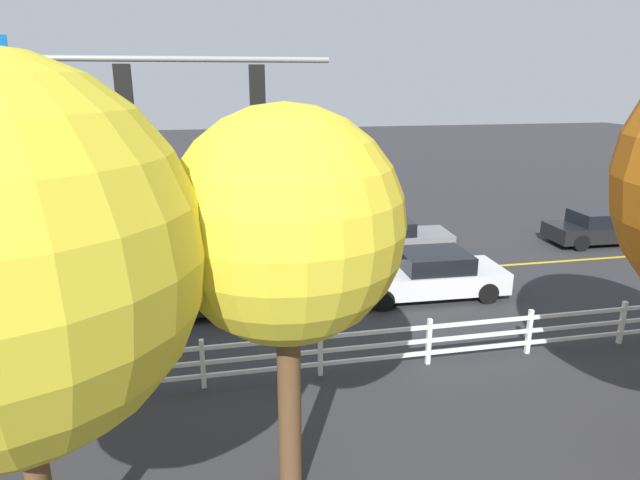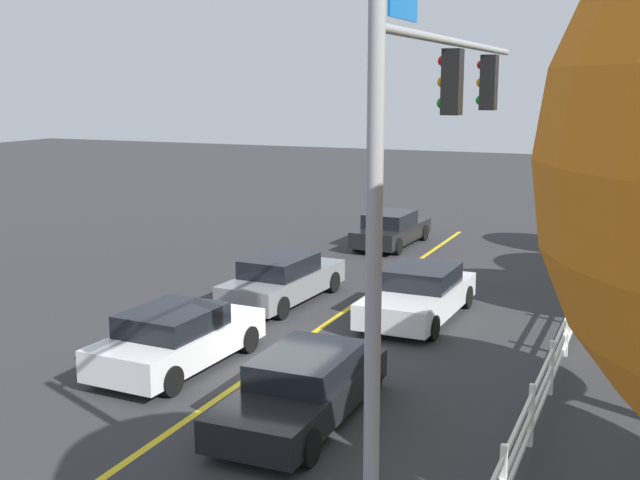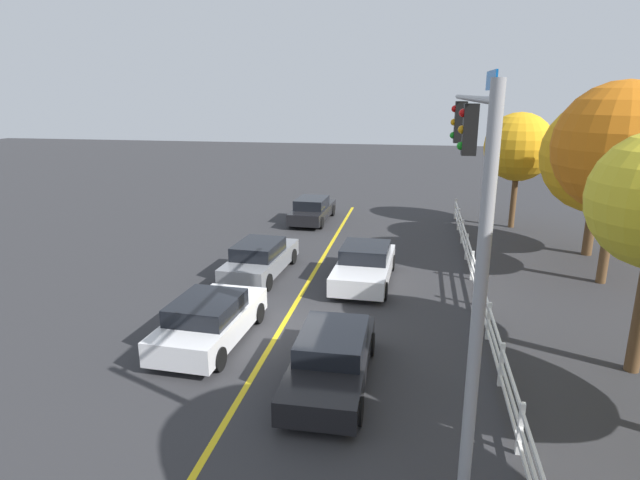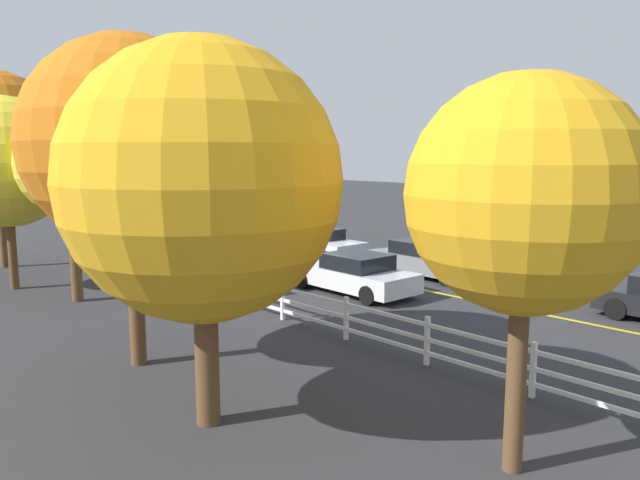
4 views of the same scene
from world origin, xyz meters
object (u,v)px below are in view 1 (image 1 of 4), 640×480
car_1 (184,293)px  car_3 (428,275)px  car_2 (387,238)px  car_4 (603,228)px  tree_2 (0,259)px  tree_5 (286,227)px  car_0 (231,249)px

car_1 → car_3: 7.38m
car_2 → car_3: bearing=-87.2°
car_1 → car_4: size_ratio=1.01×
car_3 → tree_2: size_ratio=0.71×
tree_5 → tree_2: bearing=15.5°
car_2 → tree_2: bearing=-121.9°
car_1 → car_3: size_ratio=0.98×
car_0 → tree_2: size_ratio=0.66×
car_1 → car_3: bearing=179.1°
car_3 → tree_2: 12.82m
car_0 → tree_2: bearing=-100.6°
car_3 → tree_5: (5.43, 7.54, 3.82)m
car_3 → car_2: bearing=-88.6°
car_0 → car_4: bearing=2.8°
car_2 → car_1: bearing=-148.2°
car_2 → car_3: 4.11m
tree_2 → tree_5: size_ratio=1.10×
tree_2 → tree_5: (-3.37, -0.93, -0.05)m
tree_5 → car_0: bearing=-87.9°
tree_2 → tree_5: tree_2 is taller
car_0 → car_3: 7.02m
car_3 → car_4: 10.01m
car_0 → tree_5: bearing=-85.1°
car_1 → tree_5: tree_5 is taller
car_2 → tree_2: (8.83, 12.59, 3.86)m
car_2 → tree_5: (5.46, 11.65, 3.81)m
car_1 → tree_5: size_ratio=0.76×
car_0 → car_1: car_0 is taller
tree_5 → car_1: bearing=-75.7°
car_3 → tree_5: bearing=56.0°
car_0 → tree_5: 12.03m
car_0 → car_3: size_ratio=0.94×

